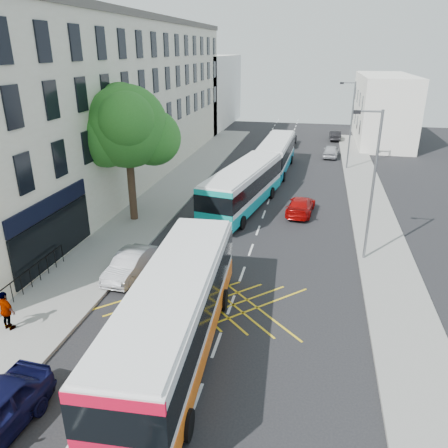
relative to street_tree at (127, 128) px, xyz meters
The scene contains 19 objects.
ground 18.33m from the street_tree, 60.38° to the right, with size 120.00×120.00×0.00m, color black.
pavement_left 6.22m from the street_tree, 73.47° to the left, with size 5.00×70.00×0.15m, color gray.
pavement_right 17.17m from the street_tree, ahead, with size 3.00×70.00×0.15m, color gray.
terrace_main 11.00m from the street_tree, 119.95° to the left, with size 8.30×45.00×13.50m.
terrace_far 40.43m from the street_tree, 97.81° to the left, with size 8.00×20.00×10.00m, color silver.
building_right 38.43m from the street_tree, 59.43° to the left, with size 6.00×18.00×8.00m, color silver.
street_tree is the anchor object (origin of this frame).
lamp_near 15.10m from the street_tree, 11.40° to the right, with size 1.45×0.15×8.00m.
lamp_far 22.57m from the street_tree, 49.19° to the left, with size 1.45×0.15×8.00m.
railings 11.22m from the street_tree, 97.02° to the right, with size 0.08×5.60×1.14m, color black, non-canonical shape.
bus_near 15.20m from the street_tree, 60.71° to the right, with size 3.39×11.82×3.29m.
bus_mid 9.16m from the street_tree, 29.64° to the left, with size 4.48×11.39×3.12m.
bus_far 17.88m from the street_tree, 62.05° to the left, with size 2.94×10.74×3.00m.
parked_car_silver 9.70m from the street_tree, 68.35° to the right, with size 1.37×3.92×1.29m, color #9A9CA1.
red_hatchback 12.95m from the street_tree, 18.66° to the left, with size 1.71×4.21×1.22m, color #A80807.
distant_car_grey 28.72m from the street_tree, 73.51° to the left, with size 2.50×5.43×1.51m, color #46474E.
distant_car_silver 26.41m from the street_tree, 58.84° to the left, with size 1.54×3.84×1.31m, color #AEB0B6.
distant_car_dark 35.28m from the street_tree, 66.28° to the left, with size 1.29×3.69×1.21m, color black.
pedestrian_far 13.93m from the street_tree, 90.16° to the right, with size 1.01×0.42×1.72m, color gray.
Camera 1 is at (3.25, -10.85, 10.88)m, focal length 35.00 mm.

